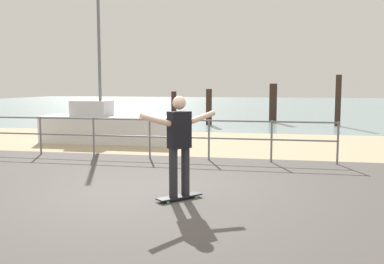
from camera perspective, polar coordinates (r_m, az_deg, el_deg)
ground_plane at (r=6.80m, az=-7.28°, el=-10.21°), size 24.00×10.00×0.04m
beach_strip at (r=14.46m, az=2.97°, el=-1.44°), size 24.00×6.00×0.04m
sea_surface at (r=42.27m, az=8.64°, el=3.51°), size 72.00×50.00×0.04m
railing_fence at (r=11.88m, az=-12.74°, el=0.15°), size 12.49×0.05×1.05m
sailboat at (r=14.61m, az=-10.16°, el=0.60°), size 4.95×1.41×4.77m
skateboard at (r=7.30m, az=-1.65°, el=-8.46°), size 0.69×0.72×0.08m
skateboarder at (r=7.12m, az=-1.67°, el=-1.05°), size 1.05×1.12×1.65m
groyne_post_0 at (r=26.32m, az=-2.39°, el=3.67°), size 0.31×0.31×1.53m
groyne_post_1 at (r=20.78m, az=2.22°, el=3.27°), size 0.28×0.28×1.72m
groyne_post_2 at (r=22.59m, az=10.54°, el=3.73°), size 0.38×0.38×1.98m
groyne_post_3 at (r=21.15m, az=18.55°, el=3.89°), size 0.26×0.26×2.38m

